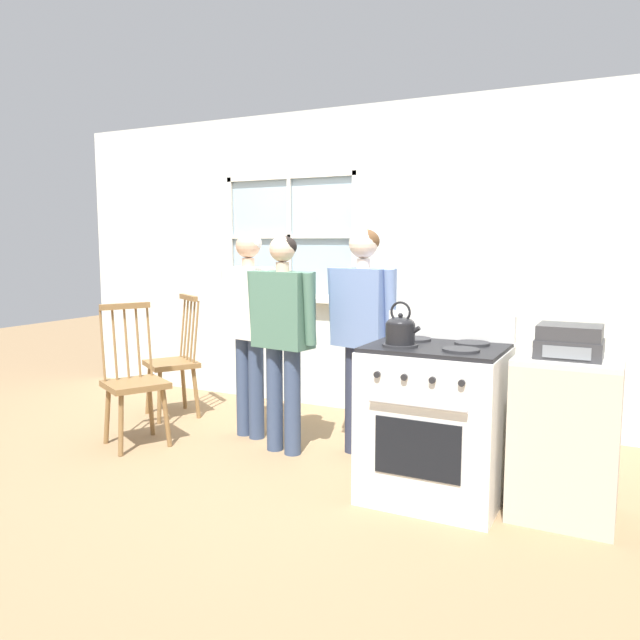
{
  "coord_description": "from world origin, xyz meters",
  "views": [
    {
      "loc": [
        2.14,
        -3.72,
        1.51
      ],
      "look_at": [
        0.25,
        0.0,
        1.0
      ],
      "focal_mm": 35.0,
      "sensor_mm": 36.0,
      "label": 1
    }
  ],
  "objects_px": {
    "person_teen_center": "(283,324)",
    "kettle": "(400,329)",
    "chair_near_wall": "(174,363)",
    "side_counter": "(565,437)",
    "stove": "(435,421)",
    "chair_by_window": "(134,383)",
    "person_adult_right": "(363,320)",
    "stereo": "(569,342)",
    "potted_plant": "(257,289)",
    "person_elderly_left": "(249,317)"
  },
  "relations": [
    {
      "from": "kettle",
      "to": "stereo",
      "type": "relative_size",
      "value": 0.73
    },
    {
      "from": "stove",
      "to": "kettle",
      "type": "distance_m",
      "value": 0.59
    },
    {
      "from": "person_teen_center",
      "to": "person_adult_right",
      "type": "relative_size",
      "value": 0.97
    },
    {
      "from": "side_counter",
      "to": "stereo",
      "type": "xyz_separation_m",
      "value": [
        0.0,
        -0.02,
        0.54
      ]
    },
    {
      "from": "potted_plant",
      "to": "kettle",
      "type": "bearing_deg",
      "value": -39.2
    },
    {
      "from": "stove",
      "to": "person_elderly_left",
      "type": "bearing_deg",
      "value": 162.66
    },
    {
      "from": "person_adult_right",
      "to": "chair_near_wall",
      "type": "bearing_deg",
      "value": -171.1
    },
    {
      "from": "chair_near_wall",
      "to": "person_elderly_left",
      "type": "xyz_separation_m",
      "value": [
        0.92,
        -0.2,
        0.47
      ]
    },
    {
      "from": "stove",
      "to": "stereo",
      "type": "xyz_separation_m",
      "value": [
        0.71,
        0.07,
        0.51
      ]
    },
    {
      "from": "stereo",
      "to": "side_counter",
      "type": "bearing_deg",
      "value": 90.0
    },
    {
      "from": "person_elderly_left",
      "to": "kettle",
      "type": "distance_m",
      "value": 1.6
    },
    {
      "from": "chair_by_window",
      "to": "person_teen_center",
      "type": "distance_m",
      "value": 1.23
    },
    {
      "from": "person_adult_right",
      "to": "side_counter",
      "type": "height_order",
      "value": "person_adult_right"
    },
    {
      "from": "person_teen_center",
      "to": "stove",
      "type": "height_order",
      "value": "person_teen_center"
    },
    {
      "from": "person_elderly_left",
      "to": "potted_plant",
      "type": "distance_m",
      "value": 1.17
    },
    {
      "from": "chair_by_window",
      "to": "potted_plant",
      "type": "distance_m",
      "value": 1.69
    },
    {
      "from": "chair_by_window",
      "to": "person_adult_right",
      "type": "distance_m",
      "value": 1.78
    },
    {
      "from": "chair_near_wall",
      "to": "person_adult_right",
      "type": "distance_m",
      "value": 1.95
    },
    {
      "from": "chair_by_window",
      "to": "kettle",
      "type": "xyz_separation_m",
      "value": [
        2.12,
        -0.08,
        0.55
      ]
    },
    {
      "from": "chair_by_window",
      "to": "person_teen_center",
      "type": "relative_size",
      "value": 0.68
    },
    {
      "from": "potted_plant",
      "to": "side_counter",
      "type": "relative_size",
      "value": 0.29
    },
    {
      "from": "potted_plant",
      "to": "chair_near_wall",
      "type": "bearing_deg",
      "value": -113.33
    },
    {
      "from": "person_teen_center",
      "to": "side_counter",
      "type": "height_order",
      "value": "person_teen_center"
    },
    {
      "from": "person_elderly_left",
      "to": "stereo",
      "type": "relative_size",
      "value": 4.68
    },
    {
      "from": "person_teen_center",
      "to": "potted_plant",
      "type": "relative_size",
      "value": 5.95
    },
    {
      "from": "kettle",
      "to": "side_counter",
      "type": "xyz_separation_m",
      "value": [
        0.89,
        0.22,
        -0.57
      ]
    },
    {
      "from": "chair_near_wall",
      "to": "kettle",
      "type": "xyz_separation_m",
      "value": [
        2.39,
        -0.84,
        0.55
      ]
    },
    {
      "from": "person_teen_center",
      "to": "person_adult_right",
      "type": "distance_m",
      "value": 0.57
    },
    {
      "from": "chair_by_window",
      "to": "person_adult_right",
      "type": "bearing_deg",
      "value": -43.11
    },
    {
      "from": "stove",
      "to": "stereo",
      "type": "bearing_deg",
      "value": 5.43
    },
    {
      "from": "kettle",
      "to": "side_counter",
      "type": "height_order",
      "value": "kettle"
    },
    {
      "from": "chair_near_wall",
      "to": "kettle",
      "type": "height_order",
      "value": "kettle"
    },
    {
      "from": "chair_by_window",
      "to": "potted_plant",
      "type": "relative_size",
      "value": 4.05
    },
    {
      "from": "chair_by_window",
      "to": "side_counter",
      "type": "relative_size",
      "value": 1.18
    },
    {
      "from": "person_elderly_left",
      "to": "stereo",
      "type": "height_order",
      "value": "person_elderly_left"
    },
    {
      "from": "kettle",
      "to": "potted_plant",
      "type": "bearing_deg",
      "value": 140.8
    },
    {
      "from": "chair_near_wall",
      "to": "person_elderly_left",
      "type": "distance_m",
      "value": 1.06
    },
    {
      "from": "stove",
      "to": "side_counter",
      "type": "distance_m",
      "value": 0.72
    },
    {
      "from": "chair_by_window",
      "to": "kettle",
      "type": "distance_m",
      "value": 2.2
    },
    {
      "from": "person_teen_center",
      "to": "kettle",
      "type": "bearing_deg",
      "value": -14.0
    },
    {
      "from": "person_adult_right",
      "to": "kettle",
      "type": "bearing_deg",
      "value": -37.02
    },
    {
      "from": "chair_near_wall",
      "to": "person_teen_center",
      "type": "distance_m",
      "value": 1.48
    },
    {
      "from": "stereo",
      "to": "chair_near_wall",
      "type": "bearing_deg",
      "value": 168.9
    },
    {
      "from": "chair_near_wall",
      "to": "stove",
      "type": "distance_m",
      "value": 2.66
    },
    {
      "from": "stove",
      "to": "potted_plant",
      "type": "bearing_deg",
      "value": 145.36
    },
    {
      "from": "kettle",
      "to": "stereo",
      "type": "distance_m",
      "value": 0.91
    },
    {
      "from": "chair_near_wall",
      "to": "potted_plant",
      "type": "xyz_separation_m",
      "value": [
        0.35,
        0.82,
        0.61
      ]
    },
    {
      "from": "potted_plant",
      "to": "side_counter",
      "type": "height_order",
      "value": "potted_plant"
    },
    {
      "from": "person_teen_center",
      "to": "stove",
      "type": "xyz_separation_m",
      "value": [
        1.22,
        -0.31,
        -0.47
      ]
    },
    {
      "from": "stove",
      "to": "potted_plant",
      "type": "height_order",
      "value": "potted_plant"
    }
  ]
}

